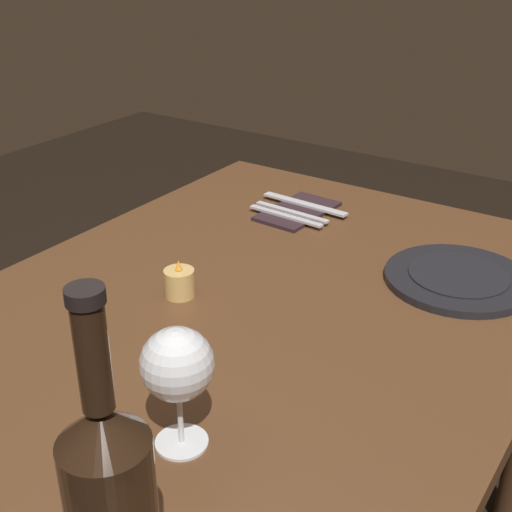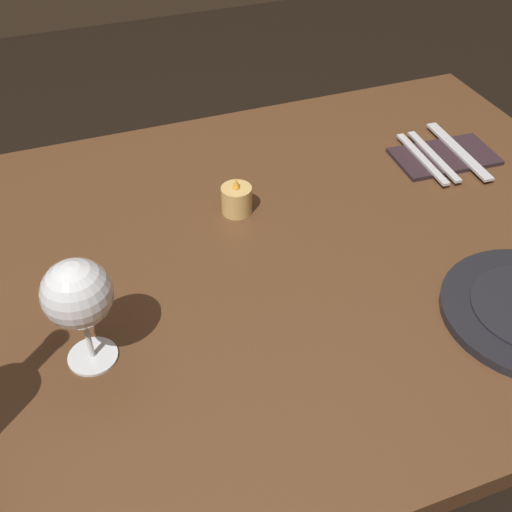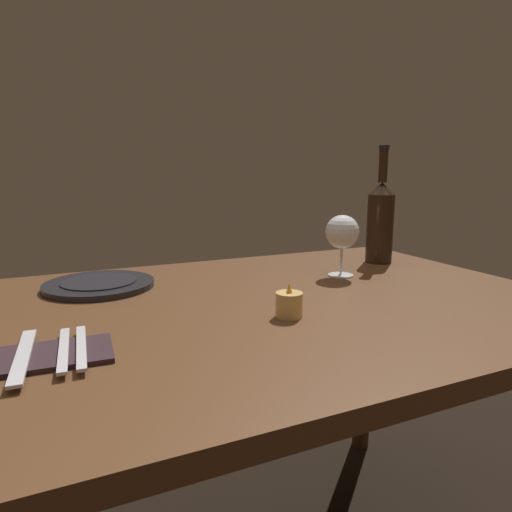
% 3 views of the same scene
% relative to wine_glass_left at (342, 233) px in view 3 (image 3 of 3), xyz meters
% --- Properties ---
extents(dining_table, '(1.30, 0.90, 0.74)m').
position_rel_wine_glass_left_xyz_m(dining_table, '(0.28, 0.12, -0.20)').
color(dining_table, '#56351E').
rests_on(dining_table, ground).
extents(wine_glass_left, '(0.09, 0.09, 0.16)m').
position_rel_wine_glass_left_xyz_m(wine_glass_left, '(0.00, 0.00, 0.00)').
color(wine_glass_left, white).
rests_on(wine_glass_left, dining_table).
extents(wine_bottle, '(0.08, 0.08, 0.34)m').
position_rel_wine_glass_left_xyz_m(wine_bottle, '(-0.21, -0.10, 0.01)').
color(wine_bottle, black).
rests_on(wine_bottle, dining_table).
extents(votive_candle, '(0.05, 0.05, 0.07)m').
position_rel_wine_glass_left_xyz_m(votive_candle, '(0.28, 0.24, -0.09)').
color(votive_candle, '#DBB266').
rests_on(votive_candle, dining_table).
extents(dinner_plate, '(0.26, 0.26, 0.02)m').
position_rel_wine_glass_left_xyz_m(dinner_plate, '(0.59, -0.14, -0.11)').
color(dinner_plate, black).
rests_on(dinner_plate, dining_table).
extents(folded_napkin, '(0.20, 0.12, 0.01)m').
position_rel_wine_glass_left_xyz_m(folded_napkin, '(0.71, 0.26, -0.11)').
color(folded_napkin, '#2D1E23').
rests_on(folded_napkin, dining_table).
extents(fork_inner, '(0.02, 0.18, 0.00)m').
position_rel_wine_glass_left_xyz_m(fork_inner, '(0.68, 0.26, -0.10)').
color(fork_inner, silver).
rests_on(fork_inner, folded_napkin).
extents(fork_outer, '(0.02, 0.18, 0.00)m').
position_rel_wine_glass_left_xyz_m(fork_outer, '(0.66, 0.26, -0.10)').
color(fork_outer, silver).
rests_on(fork_outer, folded_napkin).
extents(table_knife, '(0.03, 0.21, 0.00)m').
position_rel_wine_glass_left_xyz_m(table_knife, '(0.74, 0.26, -0.10)').
color(table_knife, silver).
rests_on(table_knife, folded_napkin).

